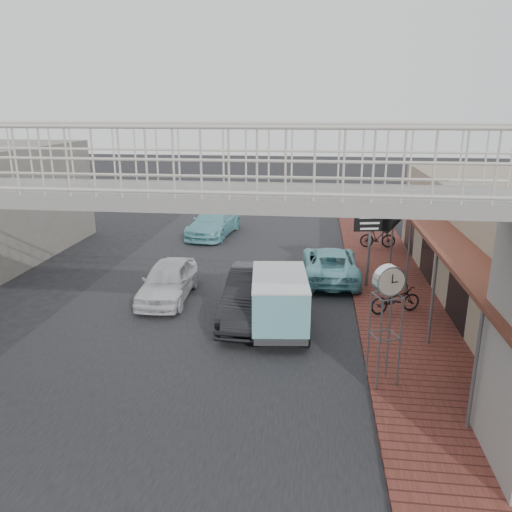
% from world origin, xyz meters
% --- Properties ---
extents(ground, '(120.00, 120.00, 0.00)m').
position_xyz_m(ground, '(0.00, 0.00, 0.00)').
color(ground, black).
rests_on(ground, ground).
extents(road_strip, '(10.00, 60.00, 0.01)m').
position_xyz_m(road_strip, '(0.00, 0.00, 0.01)').
color(road_strip, black).
rests_on(road_strip, ground).
extents(sidewalk, '(3.00, 40.00, 0.10)m').
position_xyz_m(sidewalk, '(6.50, 3.00, 0.05)').
color(sidewalk, brown).
rests_on(sidewalk, ground).
extents(footbridge, '(16.40, 2.40, 6.34)m').
position_xyz_m(footbridge, '(0.00, -4.00, 3.18)').
color(footbridge, gray).
rests_on(footbridge, ground).
extents(white_hatchback, '(1.73, 4.04, 1.36)m').
position_xyz_m(white_hatchback, '(-1.63, 3.77, 0.68)').
color(white_hatchback, white).
rests_on(white_hatchback, ground).
extents(dark_sedan, '(1.78, 4.88, 1.60)m').
position_xyz_m(dark_sedan, '(1.68, 2.45, 0.80)').
color(dark_sedan, black).
rests_on(dark_sedan, ground).
extents(angkot_curb, '(2.29, 4.71, 1.29)m').
position_xyz_m(angkot_curb, '(4.20, 6.63, 0.65)').
color(angkot_curb, '#75C1CA').
rests_on(angkot_curb, ground).
extents(angkot_far, '(2.57, 5.09, 1.42)m').
position_xyz_m(angkot_far, '(-1.87, 13.18, 0.71)').
color(angkot_far, '#74BFC9').
rests_on(angkot_far, ground).
extents(angkot_van, '(2.03, 3.83, 1.80)m').
position_xyz_m(angkot_van, '(2.53, 1.66, 1.14)').
color(angkot_van, black).
rests_on(angkot_van, ground).
extents(motorcycle_near, '(1.89, 1.27, 0.94)m').
position_xyz_m(motorcycle_near, '(6.26, 3.17, 0.57)').
color(motorcycle_near, black).
rests_on(motorcycle_near, sidewalk).
extents(motorcycle_far, '(1.73, 0.58, 1.02)m').
position_xyz_m(motorcycle_far, '(6.59, 11.33, 0.61)').
color(motorcycle_far, black).
rests_on(motorcycle_far, sidewalk).
extents(street_clock, '(0.78, 0.75, 3.03)m').
position_xyz_m(street_clock, '(5.30, -1.33, 2.61)').
color(street_clock, '#59595B').
rests_on(street_clock, sidewalk).
extents(arrow_sign, '(1.92, 1.26, 3.20)m').
position_xyz_m(arrow_sign, '(6.35, 5.83, 2.68)').
color(arrow_sign, '#59595B').
rests_on(arrow_sign, sidewalk).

